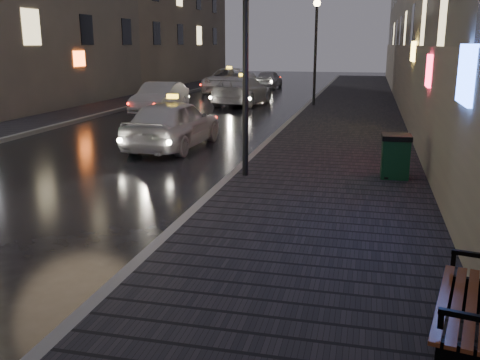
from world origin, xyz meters
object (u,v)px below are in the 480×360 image
Objects in this scene: lamp_near at (246,33)px; bench at (480,304)px; car_left_mid at (160,98)px; car_far at (269,79)px; taxi_far at (229,80)px; lamp_far at (316,39)px; taxi_mid at (242,90)px; trash_bin at (395,156)px; taxi_near at (173,124)px.

lamp_near reaches higher than bench.
car_far is at bearing 79.87° from car_left_mid.
taxi_far is at bearing 65.83° from car_far.
lamp_far is 10.76m from taxi_far.
bench is 0.51× the size of car_far.
bench is at bearing -69.48° from taxi_far.
bench is 32.68m from taxi_far.
lamp_far is at bearing 178.82° from taxi_mid.
trash_bin is 0.22× the size of taxi_near.
trash_bin is (3.52, -15.40, -2.81)m from lamp_far.
lamp_near is at bearing -90.00° from lamp_far.
car_far is at bearing 110.91° from lamp_far.
lamp_far reaches higher than trash_bin.
taxi_mid is (-8.05, 23.36, 0.14)m from bench.
taxi_far is (-6.69, 24.00, -2.67)m from lamp_near.
taxi_mid is 0.91× the size of taxi_far.
lamp_near is 28.79m from car_far.
bench is 0.37× the size of taxi_mid.
trash_bin is at bearing 121.14° from taxi_mid.
taxi_far is at bearing 129.91° from lamp_far.
taxi_far reaches higher than car_left_mid.
taxi_near is at bearing 94.37° from car_far.
taxi_near is 1.18× the size of car_far.
bench is 7.48m from trash_bin.
car_left_mid is (-10.96, 18.62, 0.10)m from bench.
car_far is at bearing 105.04° from trash_bin.
taxi_near is 12.88m from taxi_mid.
taxi_far is (-10.20, 23.40, 0.14)m from trash_bin.
bench is at bearing -87.22° from trash_bin.
bench is 0.34× the size of taxi_far.
car_far is (2.20, 16.51, -0.07)m from car_left_mid.
bench is at bearing 114.91° from taxi_mid.
lamp_near is 1.18× the size of car_left_mid.
trash_bin is at bearing -65.14° from taxi_far.
car_far is (-0.71, 11.78, -0.11)m from taxi_mid.
lamp_far reaches higher than taxi_mid.
lamp_far is 13.43m from car_far.
taxi_far is at bearing 105.57° from lamp_near.
trash_bin is at bearing 105.82° from bench.
car_far is (2.00, 4.27, -0.15)m from taxi_far.
car_far is (-4.69, 12.27, -2.82)m from lamp_far.
lamp_far is 13.05m from taxi_near.
car_far is (-4.69, 28.27, -2.82)m from lamp_near.
car_far is at bearing -80.65° from taxi_mid.
car_left_mid is (-6.89, 11.76, -2.75)m from lamp_near.
lamp_far is 1.14× the size of taxi_near.
taxi_far is at bearing 120.79° from bench.
taxi_near is (-6.71, 3.04, 0.12)m from trash_bin.
trash_bin is at bearing 107.43° from car_far.
bench is 12.77m from taxi_near.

